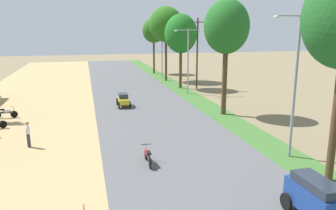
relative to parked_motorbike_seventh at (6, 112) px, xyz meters
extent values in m
cylinder|color=black|center=(0.38, -2.95, -0.21)|extent=(0.56, 0.06, 0.56)
cylinder|color=#A5A8AD|center=(0.32, -2.95, 0.06)|extent=(0.26, 0.05, 0.68)
cylinder|color=black|center=(0.26, -2.95, 0.43)|extent=(0.04, 0.54, 0.04)
cylinder|color=black|center=(0.59, 0.00, -0.21)|extent=(0.56, 0.06, 0.56)
cube|color=#333338|center=(-0.03, 0.00, -0.03)|extent=(1.12, 0.12, 0.12)
ellipsoid|color=silver|center=(0.05, 0.00, 0.11)|extent=(0.64, 0.28, 0.32)
cube|color=black|center=(-0.31, 0.00, 0.23)|extent=(0.44, 0.20, 0.10)
cylinder|color=#A5A8AD|center=(0.53, 0.00, 0.06)|extent=(0.26, 0.05, 0.68)
cylinder|color=black|center=(0.47, 0.00, 0.43)|extent=(0.04, 0.54, 0.04)
cylinder|color=#33333D|center=(2.86, -7.73, -0.08)|extent=(0.14, 0.14, 0.82)
cylinder|color=#33333D|center=(2.77, -7.58, -0.08)|extent=(0.14, 0.14, 0.82)
ellipsoid|color=silver|center=(2.82, -7.65, 0.61)|extent=(0.39, 0.43, 0.56)
sphere|color=#9E7556|center=(2.82, -7.65, 1.02)|extent=(0.22, 0.22, 0.22)
cylinder|color=#4C351E|center=(17.33, -15.92, 2.64)|extent=(0.36, 0.36, 6.26)
cylinder|color=#4C351E|center=(17.49, -3.03, 2.51)|extent=(0.41, 0.41, 6.01)
ellipsoid|color=#1F6020|center=(17.49, -3.03, 6.71)|extent=(3.64, 3.64, 4.34)
cylinder|color=#4C351E|center=(17.49, 10.00, 2.12)|extent=(0.35, 0.35, 5.23)
ellipsoid|color=#1C651E|center=(17.49, 10.00, 5.99)|extent=(3.82, 3.82, 4.57)
cylinder|color=#4C351E|center=(17.20, 16.22, 2.66)|extent=(0.32, 0.32, 6.31)
ellipsoid|color=#266118|center=(17.20, 16.22, 7.11)|extent=(4.61, 4.61, 4.72)
cylinder|color=#4C351E|center=(17.17, 24.27, 2.36)|extent=(0.30, 0.30, 5.71)
ellipsoid|color=#245A19|center=(17.17, 24.27, 6.27)|extent=(3.55, 3.55, 3.84)
cylinder|color=gray|center=(17.29, -12.79, 3.42)|extent=(0.16, 0.16, 7.83)
cylinder|color=gray|center=(16.59, -12.79, 7.19)|extent=(1.40, 0.08, 0.08)
ellipsoid|color=silver|center=(15.89, -12.79, 7.12)|extent=(0.36, 0.20, 0.14)
cylinder|color=gray|center=(17.99, -12.79, 7.19)|extent=(1.40, 0.08, 0.08)
ellipsoid|color=silver|center=(18.69, -12.79, 7.12)|extent=(0.36, 0.20, 0.14)
cylinder|color=gray|center=(17.29, 6.45, 3.03)|extent=(0.16, 0.16, 7.04)
cylinder|color=gray|center=(16.59, 6.45, 6.40)|extent=(1.40, 0.08, 0.08)
ellipsoid|color=silver|center=(15.89, 6.45, 6.33)|extent=(0.36, 0.20, 0.14)
cylinder|color=gray|center=(17.99, 6.45, 6.40)|extent=(1.40, 0.08, 0.08)
ellipsoid|color=silver|center=(18.69, 6.45, 6.33)|extent=(0.36, 0.20, 0.14)
cylinder|color=gray|center=(17.29, 19.03, 3.43)|extent=(0.16, 0.16, 7.85)
cylinder|color=gray|center=(16.59, 19.03, 7.21)|extent=(1.40, 0.08, 0.08)
ellipsoid|color=silver|center=(15.89, 19.03, 7.14)|extent=(0.36, 0.20, 0.14)
cylinder|color=gray|center=(17.99, 19.03, 7.21)|extent=(1.40, 0.08, 0.08)
ellipsoid|color=silver|center=(18.69, 19.03, 7.14)|extent=(0.36, 0.20, 0.14)
cylinder|color=brown|center=(19.32, 9.29, 3.62)|extent=(0.20, 0.20, 8.34)
cube|color=#473323|center=(19.32, 9.29, 7.28)|extent=(1.80, 0.10, 0.10)
cube|color=navy|center=(14.34, -18.65, 0.38)|extent=(0.95, 2.40, 0.95)
cube|color=#232B38|center=(14.34, -18.75, 1.03)|extent=(0.87, 2.00, 0.35)
cylinder|color=black|center=(14.88, -17.79, -0.13)|extent=(0.12, 0.68, 0.68)
cylinder|color=black|center=(13.81, -17.79, -0.13)|extent=(0.12, 0.68, 0.68)
cube|color=gold|center=(9.62, 1.77, 0.10)|extent=(0.88, 2.25, 0.44)
cube|color=#232B38|center=(9.62, 1.87, 0.52)|extent=(0.81, 1.30, 0.40)
cylinder|color=black|center=(9.12, 2.58, -0.15)|extent=(0.11, 0.64, 0.64)
cylinder|color=black|center=(10.11, 2.58, -0.15)|extent=(0.11, 0.64, 0.64)
cylinder|color=black|center=(9.12, 0.96, -0.15)|extent=(0.11, 0.64, 0.64)
cylinder|color=black|center=(10.11, 0.96, -0.15)|extent=(0.11, 0.64, 0.64)
cylinder|color=black|center=(9.35, -11.34, -0.19)|extent=(0.06, 0.56, 0.56)
cylinder|color=black|center=(9.35, -12.58, -0.19)|extent=(0.06, 0.56, 0.56)
cube|color=#333338|center=(9.35, -11.96, -0.01)|extent=(0.12, 1.12, 0.12)
ellipsoid|color=red|center=(9.35, -11.88, 0.13)|extent=(0.28, 0.64, 0.32)
cube|color=black|center=(9.35, -12.24, 0.25)|extent=(0.20, 0.44, 0.10)
cylinder|color=#A5A8AD|center=(9.35, -11.40, 0.08)|extent=(0.05, 0.26, 0.68)
cylinder|color=black|center=(9.35, -11.46, 0.45)|extent=(0.54, 0.04, 0.04)
camera|label=1|loc=(6.39, -28.20, 6.54)|focal=35.45mm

